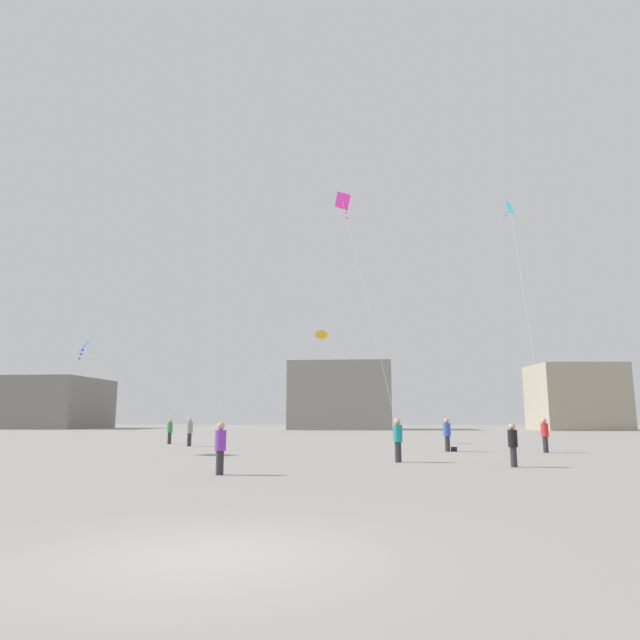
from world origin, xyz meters
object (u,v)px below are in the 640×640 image
Objects in this scene: kite_cobalt_delta at (86,347)px; person_in_red at (545,434)px; person_in_purple at (220,446)px; person_in_black at (513,443)px; building_right_hall at (576,397)px; person_in_blue at (447,433)px; person_in_teal at (398,438)px; kite_cyan_delta at (511,214)px; person_in_grey at (190,431)px; handbag_beside_flyer at (454,449)px; person_in_green at (170,430)px; kite_magenta_delta at (345,208)px; building_left_hall at (36,403)px; building_centre_hall at (341,396)px; kite_amber_diamond at (320,335)px.

person_in_red is at bearing 6.87° from kite_cobalt_delta.
person_in_red reaches higher than person_in_purple.
person_in_black is 0.12× the size of building_right_hall.
person_in_black is at bearing 153.60° from person_in_blue.
person_in_teal is at bearing 70.69° from person_in_red.
kite_cyan_delta is at bearing 11.79° from kite_cobalt_delta.
person_in_purple is at bearing -132.90° from kite_cyan_delta.
kite_cobalt_delta is at bearing 136.75° from person_in_grey.
person_in_black reaches higher than handbag_beside_flyer.
building_right_hall is at bearing 159.57° from person_in_green.
handbag_beside_flyer is at bearing -105.73° from person_in_blue.
handbag_beside_flyer is (5.59, 7.98, -10.73)m from kite_magenta_delta.
person_in_black is at bearing -86.80° from handbag_beside_flyer.
person_in_grey is at bearing 14.96° from person_in_red.
person_in_grey is 9.84m from kite_cobalt_delta.
kite_magenta_delta reaches higher than kite_cobalt_delta.
building_left_hall reaches higher than person_in_purple.
person_in_teal is 4.54m from person_in_black.
kite_cobalt_delta is at bearing 106.29° from person_in_purple.
person_in_red is at bearing -129.73° from person_in_blue.
person_in_blue is at bearing -163.87° from kite_cyan_delta.
person_in_teal is 0.13× the size of building_right_hall.
person_in_green is 26.57m from kite_cyan_delta.
person_in_blue is 0.17× the size of kite_magenta_delta.
building_left_hall is (-62.52, 75.53, 3.51)m from person_in_black.
kite_magenta_delta is 0.47× the size of building_left_hall.
person_in_black is at bearing -50.38° from building_left_hall.
kite_cyan_delta is at bearing 43.40° from kite_magenta_delta.
kite_cyan_delta is at bearing -122.03° from person_in_grey.
building_centre_hall is at bearing 80.44° from kite_cobalt_delta.
kite_cobalt_delta is at bearing -58.22° from building_left_hall.
kite_cyan_delta reaches higher than building_right_hall.
kite_cyan_delta is 1.54× the size of kite_amber_diamond.
person_in_black is at bearing 128.82° from person_in_teal.
person_in_black is at bearing -83.24° from building_centre_hall.
building_right_hall reaches higher than person_in_black.
person_in_green is 22.46m from kite_magenta_delta.
building_left_hall is (-61.62, 65.78, 3.41)m from person_in_blue.
person_in_teal is at bearing -157.48° from person_in_grey.
kite_cobalt_delta is at bearing 18.39° from person_in_green.
building_centre_hall reaches higher than kite_cobalt_delta.
person_in_red is 1.09× the size of person_in_purple.
building_right_hall is at bearing 64.08° from handbag_beside_flyer.
kite_cobalt_delta is 17.87m from kite_amber_diamond.
person_in_grey is 0.13× the size of kite_cyan_delta.
person_in_purple is 0.08× the size of building_left_hall.
person_in_grey is (-20.47, 5.38, -0.00)m from person_in_red.
person_in_red reaches higher than person_in_teal.
person_in_red is 0.14× the size of building_right_hall.
kite_cyan_delta is 0.81× the size of building_centre_hall.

